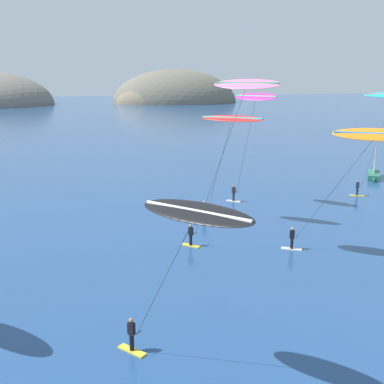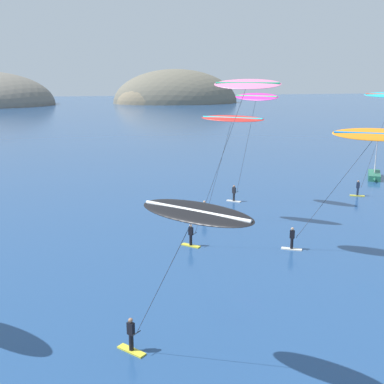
% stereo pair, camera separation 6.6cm
% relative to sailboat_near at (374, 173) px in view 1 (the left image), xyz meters
% --- Properties ---
extents(headland_island, '(139.75, 54.46, 30.64)m').
position_rel_sailboat_near_xyz_m(headland_island, '(-29.77, 170.91, -0.64)').
color(headland_island, '#6B6656').
rests_on(headland_island, ground).
extents(sailboat_near, '(4.00, 5.53, 5.70)m').
position_rel_sailboat_near_xyz_m(sailboat_near, '(0.00, 0.00, 0.00)').
color(sailboat_near, '#23664C').
rests_on(sailboat_near, ground).
extents(kitesurfer_magenta, '(4.08, 4.44, 10.99)m').
position_rel_sailboat_near_xyz_m(kitesurfer_magenta, '(-19.22, -8.28, 8.92)').
color(kitesurfer_magenta, silver).
rests_on(kitesurfer_magenta, ground).
extents(kitesurfer_black, '(5.32, 5.74, 7.69)m').
position_rel_sailboat_near_xyz_m(kitesurfer_black, '(-31.41, -34.29, 6.16)').
color(kitesurfer_black, yellow).
rests_on(kitesurfer_black, ground).
extents(kitesurfer_pink, '(6.15, 5.33, 12.39)m').
position_rel_sailboat_near_xyz_m(kitesurfer_pink, '(-24.82, -20.99, 10.37)').
color(kitesurfer_pink, yellow).
rests_on(kitesurfer_pink, ground).
extents(kitesurfer_red, '(5.07, 4.40, 9.36)m').
position_rel_sailboat_near_xyz_m(kitesurfer_red, '(-23.25, -13.44, 7.63)').
color(kitesurfer_red, yellow).
rests_on(kitesurfer_red, ground).
extents(kitesurfer_orange, '(7.67, 5.44, 9.18)m').
position_rel_sailboat_near_xyz_m(kitesurfer_orange, '(-16.74, -23.61, 7.42)').
color(kitesurfer_orange, silver).
rests_on(kitesurfer_orange, ground).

